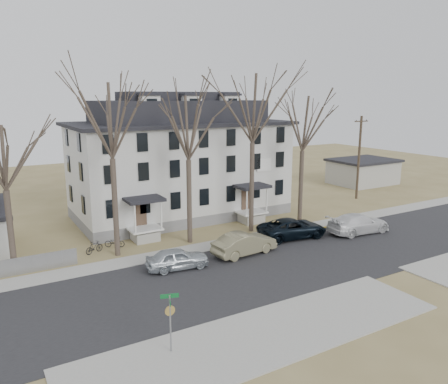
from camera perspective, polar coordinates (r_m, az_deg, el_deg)
ground at (r=31.00m, az=12.24°, el=-9.96°), size 120.00×120.00×0.00m
main_road at (r=32.38m, az=9.84°, el=-8.87°), size 120.00×10.00×0.04m
far_sidewalk at (r=36.87m, az=3.82°, el=-6.04°), size 120.00×2.00×0.08m
near_sidewalk_left at (r=22.92m, az=5.49°, el=-18.19°), size 20.00×5.00×0.08m
yellow_curb at (r=39.11m, az=10.67°, el=-5.14°), size 14.00×0.25×0.06m
boarding_house at (r=43.16m, az=-5.73°, el=3.99°), size 20.80×12.36×12.05m
distant_building at (r=62.14m, az=17.68°, el=2.58°), size 8.50×6.50×3.35m
tree_far_left at (r=31.94m, az=-14.65°, el=9.67°), size 8.40×8.40×13.72m
tree_mid_left at (r=34.10m, az=-4.74°, el=8.93°), size 7.80×7.80×12.74m
tree_center at (r=37.03m, az=3.79°, el=11.51°), size 9.00×9.00×14.70m
tree_mid_right at (r=40.41m, az=10.33°, el=9.31°), size 7.80×7.80×12.74m
tree_bungalow at (r=30.96m, az=-27.00°, el=4.51°), size 6.60×6.60×10.78m
utility_pole_far at (r=52.18m, az=17.22°, el=4.43°), size 2.00×0.28×9.50m
car_silver at (r=30.42m, az=-6.11°, el=-8.70°), size 4.48×2.24×1.46m
car_tan at (r=32.89m, az=2.68°, el=-6.80°), size 5.23×2.27×1.67m
car_navy at (r=37.09m, az=8.92°, el=-4.74°), size 6.16×3.47×1.62m
car_white at (r=39.63m, az=17.15°, el=-3.99°), size 5.95×2.80×1.68m
bicycle_left at (r=35.53m, az=-14.09°, el=-6.42°), size 1.62×1.24×0.82m
bicycle_right at (r=34.58m, az=-16.58°, el=-7.00°), size 1.58×1.02×0.93m
street_sign at (r=20.78m, az=-7.06°, el=-15.63°), size 0.84×0.84×2.95m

